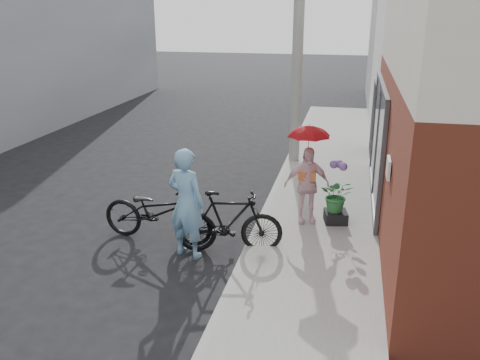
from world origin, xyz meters
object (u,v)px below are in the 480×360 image
(bike_left, at_px, (157,212))
(planter, at_px, (336,217))
(utility_pole, at_px, (298,32))
(bike_right, at_px, (229,222))
(kimono_woman, at_px, (307,185))
(officer, at_px, (187,203))

(bike_left, relative_size, planter, 5.01)
(utility_pole, height_order, planter, utility_pole)
(utility_pole, distance_m, bike_right, 6.27)
(utility_pole, xyz_separation_m, planter, (1.30, -4.07, -3.27))
(bike_left, bearing_deg, utility_pole, -14.79)
(utility_pole, distance_m, planter, 5.38)
(kimono_woman, bearing_deg, bike_left, -172.76)
(utility_pole, bearing_deg, officer, -101.34)
(bike_left, xyz_separation_m, kimono_woman, (2.60, 1.20, 0.31))
(officer, height_order, planter, officer)
(bike_left, relative_size, bike_right, 1.13)
(bike_right, relative_size, kimono_woman, 1.25)
(utility_pole, distance_m, officer, 6.44)
(utility_pole, height_order, bike_left, utility_pole)
(bike_left, relative_size, kimono_woman, 1.42)
(officer, distance_m, bike_right, 0.83)
(kimono_woman, bearing_deg, officer, -156.06)
(officer, distance_m, planter, 3.10)
(utility_pole, relative_size, bike_left, 3.27)
(planter, bearing_deg, bike_right, -141.18)
(officer, xyz_separation_m, kimono_woman, (1.88, 1.65, -0.10))
(bike_right, bearing_deg, utility_pole, -15.60)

